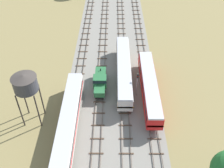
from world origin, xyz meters
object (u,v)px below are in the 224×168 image
diesel_railcar_centre_near (149,86)px  passenger_coach_centre_left_midfar (124,69)px  water_tower (25,83)px  signal_post_nearest (137,82)px  passenger_coach_far_left_nearest (69,119)px  shunter_loco_left_mid (100,81)px

diesel_railcar_centre_near → passenger_coach_centre_left_midfar: (-4.96, 5.45, 0.02)m
water_tower → signal_post_nearest: size_ratio=1.87×
signal_post_nearest → passenger_coach_far_left_nearest: bearing=-144.1°
passenger_coach_centre_left_midfar → water_tower: 21.50m
passenger_coach_far_left_nearest → diesel_railcar_centre_near: 17.33m
passenger_coach_far_left_nearest → water_tower: water_tower is taller
water_tower → signal_post_nearest: bearing=18.9°
passenger_coach_far_left_nearest → diesel_railcar_centre_near: bearing=30.8°
diesel_railcar_centre_near → signal_post_nearest: size_ratio=3.66×
passenger_coach_centre_left_midfar → signal_post_nearest: bearing=-65.1°
passenger_coach_far_left_nearest → passenger_coach_centre_left_midfar: bearing=55.3°
water_tower → shunter_loco_left_mid: bearing=36.3°
diesel_railcar_centre_near → passenger_coach_centre_left_midfar: size_ratio=0.93×
passenger_coach_centre_left_midfar → diesel_railcar_centre_near: bearing=-47.7°
diesel_railcar_centre_near → signal_post_nearest: (-2.48, 0.11, 0.95)m
diesel_railcar_centre_near → water_tower: bearing=-163.4°
diesel_railcar_centre_near → water_tower: water_tower is taller
shunter_loco_left_mid → water_tower: (-11.82, -8.70, 6.76)m
signal_post_nearest → water_tower: bearing=-161.1°
passenger_coach_far_left_nearest → shunter_loco_left_mid: size_ratio=2.60×
signal_post_nearest → diesel_railcar_centre_near: bearing=-2.5°
passenger_coach_far_left_nearest → signal_post_nearest: 15.34m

